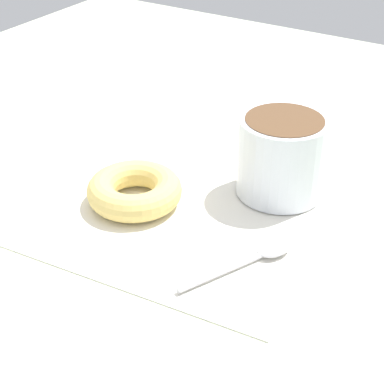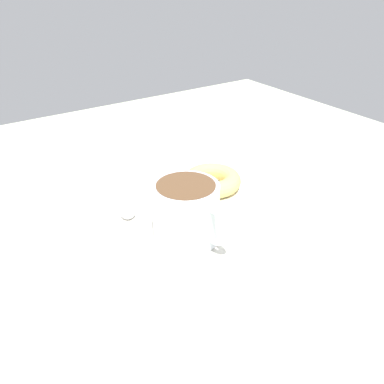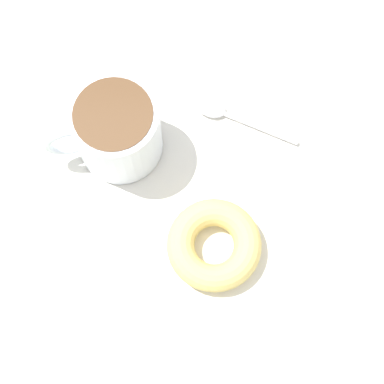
# 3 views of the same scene
# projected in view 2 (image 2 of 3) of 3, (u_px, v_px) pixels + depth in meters

# --- Properties ---
(ground_plane) EXTENTS (1.20, 1.20, 0.02)m
(ground_plane) POSITION_uv_depth(u_px,v_px,m) (207.00, 212.00, 0.72)
(ground_plane) COLOR beige
(napkin) EXTENTS (0.31, 0.31, 0.00)m
(napkin) POSITION_uv_depth(u_px,v_px,m) (192.00, 203.00, 0.72)
(napkin) COLOR white
(napkin) RESTS_ON ground_plane
(coffee_cup) EXTENTS (0.10, 0.13, 0.09)m
(coffee_cup) POSITION_uv_depth(u_px,v_px,m) (187.00, 212.00, 0.61)
(coffee_cup) COLOR silver
(coffee_cup) RESTS_ON napkin
(donut) EXTENTS (0.10, 0.10, 0.03)m
(donut) POSITION_uv_depth(u_px,v_px,m) (212.00, 180.00, 0.76)
(donut) COLOR #E5C66B
(donut) RESTS_ON napkin
(spoon) EXTENTS (0.07, 0.12, 0.01)m
(spoon) POSITION_uv_depth(u_px,v_px,m) (128.00, 208.00, 0.70)
(spoon) COLOR silver
(spoon) RESTS_ON napkin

